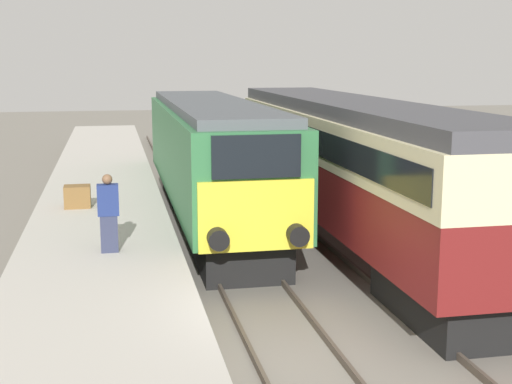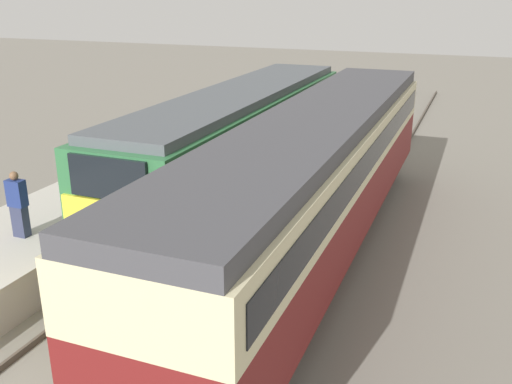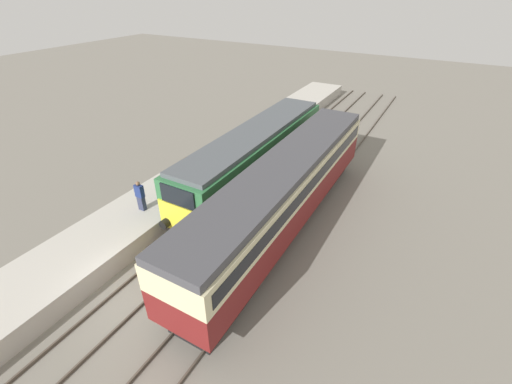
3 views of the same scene
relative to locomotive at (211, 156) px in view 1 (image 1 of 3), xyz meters
name	(u,v)px [view 1 (image 1 of 3)]	position (x,y,z in m)	size (l,w,h in m)	color
ground_plane	(298,362)	(0.00, -10.43, -2.11)	(120.00, 120.00, 0.00)	slate
platform_left	(101,231)	(-3.30, -2.43, -1.60)	(3.50, 50.00, 1.01)	#B7B2A8
rails_near_track	(244,272)	(0.00, -5.43, -2.04)	(1.51, 60.00, 0.14)	#4C4238
rails_far_track	(380,264)	(3.40, -5.43, -2.04)	(1.50, 60.00, 0.14)	#4C4238
locomotive	(211,156)	(0.00, 0.00, 0.00)	(2.70, 14.29, 3.76)	black
passenger_carriage	(350,158)	(3.40, -3.02, 0.26)	(2.75, 16.51, 3.92)	black
person_on_platform	(109,214)	(-3.05, -6.44, -0.28)	(0.44, 0.26, 1.65)	#2D334C
luggage_crate	(77,197)	(-3.90, -1.63, -0.80)	(0.70, 0.56, 0.60)	brown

